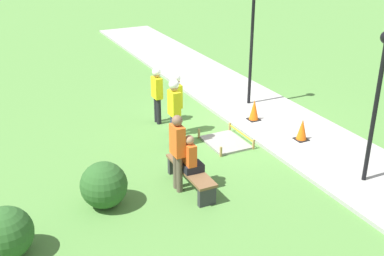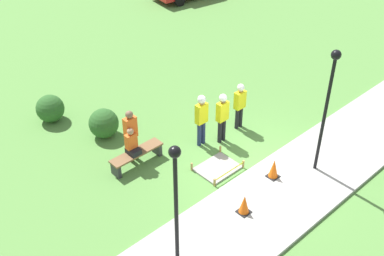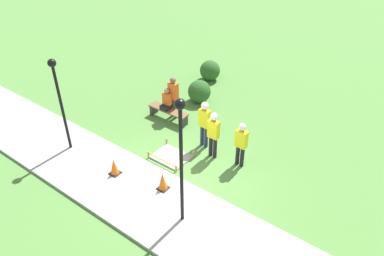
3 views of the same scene
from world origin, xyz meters
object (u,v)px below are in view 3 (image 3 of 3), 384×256
Objects in this scene: traffic_cone_near_patch at (114,167)px; bystander_in_orange_shirt at (173,95)px; worker_supervisor at (204,120)px; lamppost_near at (181,147)px; worker_assistant at (241,141)px; park_bench at (168,112)px; worker_trainee at (213,131)px; lamppost_far at (58,91)px; traffic_cone_far_patch at (163,181)px; person_seated_on_bench at (167,101)px.

traffic_cone_near_patch is 0.33× the size of bystander_in_orange_shirt.
worker_supervisor is 0.47× the size of lamppost_near.
worker_assistant is 3.94m from bystander_in_orange_shirt.
lamppost_near is at bearing -46.03° from park_bench.
worker_trainee is (2.83, -0.93, 0.74)m from park_bench.
lamppost_far reaches higher than park_bench.
worker_trainee is (0.26, 2.42, 0.67)m from traffic_cone_far_patch.
bystander_in_orange_shirt reaches higher than worker_assistant.
lamppost_near reaches higher than worker_trainee.
worker_assistant is 6.34m from lamppost_far.
worker_trainee is 0.99× the size of bystander_in_orange_shirt.
traffic_cone_near_patch is 3.81m from lamppost_near.
lamppost_near is at bearing -26.09° from traffic_cone_far_patch.
park_bench is at bearing 102.04° from traffic_cone_near_patch.
bystander_in_orange_shirt reaches higher than person_seated_on_bench.
worker_trainee is (2.02, 2.83, 0.69)m from traffic_cone_near_patch.
traffic_cone_far_patch is at bearing -96.21° from worker_trainee.
worker_trainee is at bearing 83.79° from traffic_cone_far_patch.
park_bench is (-0.80, 3.76, -0.05)m from traffic_cone_near_patch.
traffic_cone_near_patch is at bearing -125.55° from worker_trainee.
worker_assistant is 0.49× the size of lamppost_far.
worker_trainee is at bearing 54.45° from traffic_cone_near_patch.
traffic_cone_near_patch is 3.54m from worker_supervisor.
traffic_cone_far_patch is 0.16× the size of lamppost_near.
park_bench is at bearing -99.69° from bystander_in_orange_shirt.
worker_assistant is at bearing -15.64° from bystander_in_orange_shirt.
bystander_in_orange_shirt is 5.94m from lamppost_near.
person_seated_on_bench is 0.48× the size of worker_supervisor.
traffic_cone_near_patch is 0.95× the size of traffic_cone_far_patch.
traffic_cone_far_patch is 2.94m from worker_assistant.
bystander_in_orange_shirt is at bearing 131.55° from lamppost_near.
lamppost_far reaches higher than traffic_cone_near_patch.
bystander_in_orange_shirt reaches higher than traffic_cone_near_patch.
worker_supervisor is at bearing 39.34° from lamppost_far.
traffic_cone_near_patch is at bearing -76.54° from person_seated_on_bench.
person_seated_on_bench reaches higher than traffic_cone_far_patch.
lamppost_near is at bearing -45.58° from person_seated_on_bench.
person_seated_on_bench is (-0.11, 0.05, 0.49)m from park_bench.
traffic_cone_far_patch reaches higher than traffic_cone_near_patch.
traffic_cone_near_patch is at bearing -113.96° from worker_supervisor.
worker_assistant reaches higher than traffic_cone_near_patch.
park_bench is 0.45× the size of lamppost_near.
lamppost_far is (-2.39, 0.05, 2.02)m from traffic_cone_near_patch.
bystander_in_orange_shirt is (-3.79, 1.06, 0.03)m from worker_assistant.
worker_supervisor is at bearing -15.47° from person_seated_on_bench.
traffic_cone_near_patch is at bearing -77.96° from park_bench.
worker_assistant is (3.84, -0.77, 0.67)m from park_bench.
park_bench is 6.00m from lamppost_near.
worker_supervisor reaches higher than worker_trainee.
park_bench is 4.54m from lamppost_far.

